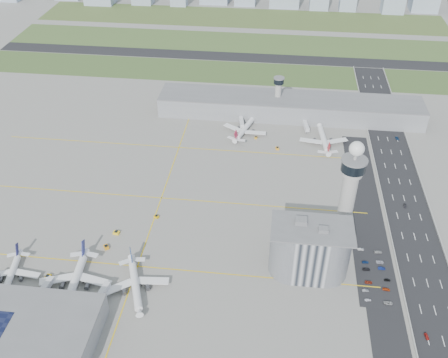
# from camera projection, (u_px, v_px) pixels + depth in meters

# --- Properties ---
(ground) EXTENTS (1000.00, 1000.00, 0.00)m
(ground) POSITION_uv_depth(u_px,v_px,m) (217.00, 235.00, 292.64)
(ground) COLOR gray
(grass_strip_0) EXTENTS (480.00, 50.00, 0.08)m
(grass_strip_0) POSITION_uv_depth(u_px,v_px,m) (226.00, 72.00, 473.91)
(grass_strip_0) COLOR #3E5629
(grass_strip_0) RESTS_ON ground
(grass_strip_1) EXTENTS (480.00, 60.00, 0.08)m
(grass_strip_1) POSITION_uv_depth(u_px,v_px,m) (234.00, 43.00, 533.71)
(grass_strip_1) COLOR #415629
(grass_strip_1) RESTS_ON ground
(grass_strip_2) EXTENTS (480.00, 70.00, 0.08)m
(grass_strip_2) POSITION_uv_depth(u_px,v_px,m) (241.00, 18.00, 597.50)
(grass_strip_2) COLOR #465A2A
(grass_strip_2) RESTS_ON ground
(runway) EXTENTS (480.00, 22.00, 0.10)m
(runway) POSITION_uv_depth(u_px,v_px,m) (231.00, 57.00, 503.40)
(runway) COLOR black
(runway) RESTS_ON ground
(highway) EXTENTS (28.00, 500.00, 0.10)m
(highway) POSITION_uv_depth(u_px,v_px,m) (419.00, 251.00, 281.83)
(highway) COLOR black
(highway) RESTS_ON ground
(barrier_left) EXTENTS (0.60, 500.00, 1.20)m
(barrier_left) POSITION_uv_depth(u_px,v_px,m) (393.00, 248.00, 282.82)
(barrier_left) COLOR #9E9E99
(barrier_left) RESTS_ON ground
(barrier_right) EXTENTS (0.60, 500.00, 1.20)m
(barrier_right) POSITION_uv_depth(u_px,v_px,m) (444.00, 252.00, 280.19)
(barrier_right) COLOR #9E9E99
(barrier_right) RESTS_ON ground
(landside_road) EXTENTS (18.00, 260.00, 0.08)m
(landside_road) POSITION_uv_depth(u_px,v_px,m) (376.00, 260.00, 276.21)
(landside_road) COLOR black
(landside_road) RESTS_ON ground
(parking_lot) EXTENTS (20.00, 44.00, 0.10)m
(parking_lot) POSITION_uv_depth(u_px,v_px,m) (375.00, 276.00, 266.82)
(parking_lot) COLOR black
(parking_lot) RESTS_ON ground
(taxiway_line_h_0) EXTENTS (260.00, 0.60, 0.01)m
(taxiway_line_h_0) POSITION_uv_depth(u_px,v_px,m) (138.00, 266.00, 272.47)
(taxiway_line_h_0) COLOR yellow
(taxiway_line_h_0) RESTS_ON ground
(taxiway_line_h_1) EXTENTS (260.00, 0.60, 0.01)m
(taxiway_line_h_1) POSITION_uv_depth(u_px,v_px,m) (161.00, 198.00, 320.31)
(taxiway_line_h_1) COLOR yellow
(taxiway_line_h_1) RESTS_ON ground
(taxiway_line_h_2) EXTENTS (260.00, 0.60, 0.01)m
(taxiway_line_h_2) POSITION_uv_depth(u_px,v_px,m) (179.00, 147.00, 368.16)
(taxiway_line_h_2) COLOR yellow
(taxiway_line_h_2) RESTS_ON ground
(taxiway_line_v) EXTENTS (0.60, 260.00, 0.01)m
(taxiway_line_v) POSITION_uv_depth(u_px,v_px,m) (161.00, 198.00, 320.31)
(taxiway_line_v) COLOR yellow
(taxiway_line_v) RESTS_ON ground
(control_tower) EXTENTS (14.00, 14.00, 64.50)m
(control_tower) POSITION_uv_depth(u_px,v_px,m) (349.00, 188.00, 271.38)
(control_tower) COLOR #ADAAA5
(control_tower) RESTS_ON ground
(secondary_tower) EXTENTS (8.60, 8.60, 31.90)m
(secondary_tower) POSITION_uv_depth(u_px,v_px,m) (278.00, 93.00, 398.23)
(secondary_tower) COLOR #ADAAA5
(secondary_tower) RESTS_ON ground
(admin_building) EXTENTS (42.00, 24.00, 33.50)m
(admin_building) POSITION_uv_depth(u_px,v_px,m) (310.00, 250.00, 261.11)
(admin_building) COLOR #B2B2B7
(admin_building) RESTS_ON ground
(terminal_pier) EXTENTS (210.00, 32.00, 15.80)m
(terminal_pier) POSITION_uv_depth(u_px,v_px,m) (289.00, 107.00, 402.20)
(terminal_pier) COLOR gray
(terminal_pier) RESTS_ON ground
(near_terminal) EXTENTS (84.00, 42.00, 13.00)m
(near_terminal) POSITION_uv_depth(u_px,v_px,m) (7.00, 329.00, 231.67)
(near_terminal) COLOR gray
(near_terminal) RESTS_ON ground
(airplane_near_a) EXTENTS (36.40, 40.78, 10.08)m
(airplane_near_a) POSITION_uv_depth(u_px,v_px,m) (10.00, 273.00, 261.86)
(airplane_near_a) COLOR white
(airplane_near_a) RESTS_ON ground
(airplane_near_b) EXTENTS (41.73, 47.96, 12.64)m
(airplane_near_b) POSITION_uv_depth(u_px,v_px,m) (74.00, 278.00, 257.33)
(airplane_near_b) COLOR white
(airplane_near_b) RESTS_ON ground
(airplane_near_c) EXTENTS (48.06, 51.70, 11.71)m
(airplane_near_c) POSITION_uv_depth(u_px,v_px,m) (135.00, 282.00, 255.58)
(airplane_near_c) COLOR white
(airplane_near_c) RESTS_ON ground
(airplane_far_a) EXTENTS (45.38, 49.48, 11.51)m
(airplane_far_a) POSITION_uv_depth(u_px,v_px,m) (245.00, 126.00, 382.25)
(airplane_far_a) COLOR white
(airplane_far_a) RESTS_ON ground
(airplane_far_b) EXTENTS (41.04, 46.60, 11.91)m
(airplane_far_b) POSITION_uv_depth(u_px,v_px,m) (324.00, 136.00, 369.77)
(airplane_far_b) COLOR white
(airplane_far_b) RESTS_ON ground
(jet_bridge_near_1) EXTENTS (5.39, 14.31, 5.70)m
(jet_bridge_near_1) POSITION_uv_depth(u_px,v_px,m) (38.00, 300.00, 250.09)
(jet_bridge_near_1) COLOR silver
(jet_bridge_near_1) RESTS_ON ground
(jet_bridge_near_2) EXTENTS (5.39, 14.31, 5.70)m
(jet_bridge_near_2) POSITION_uv_depth(u_px,v_px,m) (95.00, 306.00, 247.27)
(jet_bridge_near_2) COLOR silver
(jet_bridge_near_2) RESTS_ON ground
(jet_bridge_far_0) EXTENTS (5.39, 14.31, 5.70)m
(jet_bridge_far_0) POSITION_uv_depth(u_px,v_px,m) (241.00, 119.00, 396.01)
(jet_bridge_far_0) COLOR silver
(jet_bridge_far_0) RESTS_ON ground
(jet_bridge_far_1) EXTENTS (5.39, 14.31, 5.70)m
(jet_bridge_far_1) POSITION_uv_depth(u_px,v_px,m) (304.00, 123.00, 391.33)
(jet_bridge_far_1) COLOR silver
(jet_bridge_far_1) RESTS_ON ground
(tug_0) EXTENTS (3.33, 4.11, 2.08)m
(tug_0) POSITION_uv_depth(u_px,v_px,m) (48.00, 277.00, 264.90)
(tug_0) COLOR #DBA400
(tug_0) RESTS_ON ground
(tug_1) EXTENTS (3.96, 4.20, 2.01)m
(tug_1) POSITION_uv_depth(u_px,v_px,m) (106.00, 247.00, 283.18)
(tug_1) COLOR orange
(tug_1) RESTS_ON ground
(tug_2) EXTENTS (3.91, 2.94, 2.10)m
(tug_2) POSITION_uv_depth(u_px,v_px,m) (116.00, 232.00, 292.72)
(tug_2) COLOR yellow
(tug_2) RESTS_ON ground
(tug_3) EXTENTS (3.53, 3.24, 1.69)m
(tug_3) POSITION_uv_depth(u_px,v_px,m) (156.00, 216.00, 304.54)
(tug_3) COLOR #D8A309
(tug_3) RESTS_ON ground
(tug_4) EXTENTS (2.18, 2.99, 1.66)m
(tug_4) POSITION_uv_depth(u_px,v_px,m) (256.00, 137.00, 377.96)
(tug_4) COLOR orange
(tug_4) RESTS_ON ground
(tug_5) EXTENTS (2.83, 3.57, 1.84)m
(tug_5) POSITION_uv_depth(u_px,v_px,m) (277.00, 148.00, 365.83)
(tug_5) COLOR orange
(tug_5) RESTS_ON ground
(car_lot_0) EXTENTS (3.35, 1.67, 1.10)m
(car_lot_0) POSITION_uv_depth(u_px,v_px,m) (368.00, 300.00, 253.09)
(car_lot_0) COLOR white
(car_lot_0) RESTS_ON ground
(car_lot_1) EXTENTS (3.53, 1.72, 1.12)m
(car_lot_1) POSITION_uv_depth(u_px,v_px,m) (366.00, 290.00, 258.08)
(car_lot_1) COLOR gray
(car_lot_1) RESTS_ON ground
(car_lot_2) EXTENTS (3.94, 1.86, 1.09)m
(car_lot_2) POSITION_uv_depth(u_px,v_px,m) (369.00, 282.00, 262.54)
(car_lot_2) COLOR maroon
(car_lot_2) RESTS_ON ground
(car_lot_3) EXTENTS (4.26, 2.09, 1.19)m
(car_lot_3) POSITION_uv_depth(u_px,v_px,m) (366.00, 269.00, 269.92)
(car_lot_3) COLOR black
(car_lot_3) RESTS_ON ground
(car_lot_4) EXTENTS (3.65, 1.77, 1.20)m
(car_lot_4) POSITION_uv_depth(u_px,v_px,m) (365.00, 262.00, 274.21)
(car_lot_4) COLOR navy
(car_lot_4) RESTS_ON ground
(car_lot_5) EXTENTS (3.54, 1.39, 1.15)m
(car_lot_5) POSITION_uv_depth(u_px,v_px,m) (361.00, 249.00, 282.26)
(car_lot_5) COLOR silver
(car_lot_5) RESTS_ON ground
(car_lot_6) EXTENTS (4.51, 2.12, 1.25)m
(car_lot_6) POSITION_uv_depth(u_px,v_px,m) (388.00, 303.00, 251.46)
(car_lot_6) COLOR #A1A1A1
(car_lot_6) RESTS_ON ground
(car_lot_7) EXTENTS (3.96, 1.93, 1.11)m
(car_lot_7) POSITION_uv_depth(u_px,v_px,m) (386.00, 289.00, 258.65)
(car_lot_7) COLOR #AF350E
(car_lot_7) RESTS_ON ground
(car_lot_8) EXTENTS (3.38, 1.54, 1.12)m
(car_lot_8) POSITION_uv_depth(u_px,v_px,m) (387.00, 280.00, 263.77)
(car_lot_8) COLOR black
(car_lot_8) RESTS_ON ground
(car_lot_9) EXTENTS (3.88, 1.41, 1.27)m
(car_lot_9) POSITION_uv_depth(u_px,v_px,m) (382.00, 268.00, 270.35)
(car_lot_9) COLOR navy
(car_lot_9) RESTS_ON ground
(car_lot_10) EXTENTS (4.16, 2.00, 1.14)m
(car_lot_10) POSITION_uv_depth(u_px,v_px,m) (380.00, 262.00, 274.24)
(car_lot_10) COLOR silver
(car_lot_10) RESTS_ON ground
(car_lot_11) EXTENTS (4.67, 2.53, 1.29)m
(car_lot_11) POSITION_uv_depth(u_px,v_px,m) (378.00, 252.00, 280.37)
(car_lot_11) COLOR #9F9F9F
(car_lot_11) RESTS_ON ground
(car_hw_0) EXTENTS (2.14, 4.00, 1.30)m
(car_hw_0) POSITION_uv_depth(u_px,v_px,m) (427.00, 336.00, 235.47)
(car_hw_0) COLOR maroon
(car_hw_0) RESTS_ON ground
(car_hw_1) EXTENTS (1.75, 3.95, 1.26)m
(car_hw_1) POSITION_uv_depth(u_px,v_px,m) (405.00, 206.00, 313.12)
(car_hw_1) COLOR black
(car_hw_1) RESTS_ON ground
(car_hw_2) EXTENTS (2.67, 4.56, 1.19)m
(car_hw_2) POSITION_uv_depth(u_px,v_px,m) (397.00, 138.00, 377.38)
(car_hw_2) COLOR navy
(car_hw_2) RESTS_ON ground
(car_hw_4) EXTENTS (1.47, 3.56, 1.21)m
(car_hw_4) POSITION_uv_depth(u_px,v_px,m) (370.00, 100.00, 427.17)
(car_hw_4) COLOR gray
(car_hw_4) RESTS_ON ground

